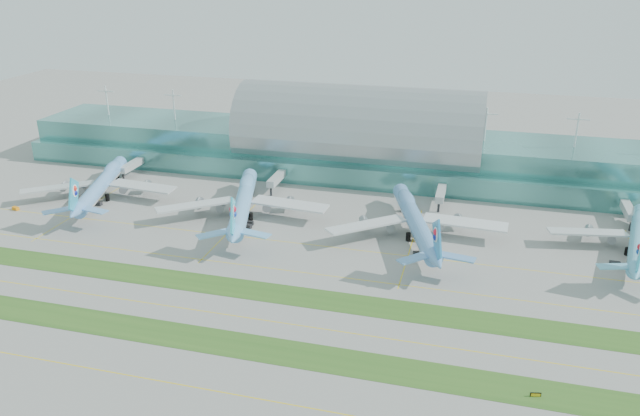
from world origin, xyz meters
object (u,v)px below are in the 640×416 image
(airliner_a, at_px, (102,183))
(airliner_b, at_px, (243,201))
(airliner_c, at_px, (415,219))
(airliner_d, at_px, (639,237))
(taxiway_sign_east, at_px, (536,395))
(terminal, at_px, (358,144))

(airliner_a, xyz_separation_m, airliner_b, (69.14, -3.92, 0.26))
(airliner_c, height_order, airliner_d, airliner_c)
(airliner_a, relative_size, airliner_b, 0.96)
(airliner_c, bearing_deg, taxiway_sign_east, -83.17)
(airliner_b, bearing_deg, airliner_a, 160.58)
(airliner_d, bearing_deg, terminal, 163.50)
(airliner_d, bearing_deg, airliner_c, -163.43)
(terminal, height_order, taxiway_sign_east, terminal)
(airliner_b, bearing_deg, terminal, 47.44)
(terminal, distance_m, airliner_d, 133.98)
(airliner_a, bearing_deg, airliner_c, -19.02)
(terminal, relative_size, airliner_b, 4.27)
(airliner_b, height_order, airliner_d, airliner_b)
(airliner_a, xyz_separation_m, taxiway_sign_east, (181.13, -93.19, -6.06))
(airliner_a, distance_m, airliner_b, 69.26)
(airliner_d, bearing_deg, airliner_a, -167.64)
(terminal, distance_m, airliner_b, 77.41)
(airliner_b, relative_size, taxiway_sign_east, 29.34)
(airliner_a, distance_m, airliner_d, 220.87)
(airliner_c, bearing_deg, airliner_a, 159.85)
(airliner_a, distance_m, airliner_c, 140.42)
(airliner_c, height_order, taxiway_sign_east, airliner_c)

